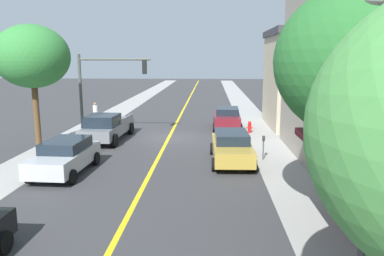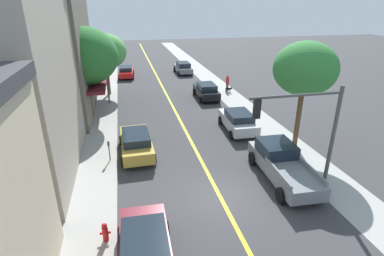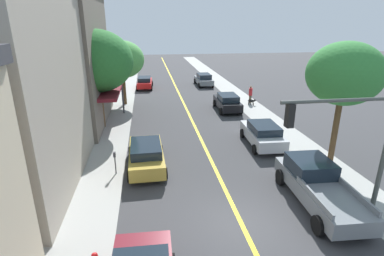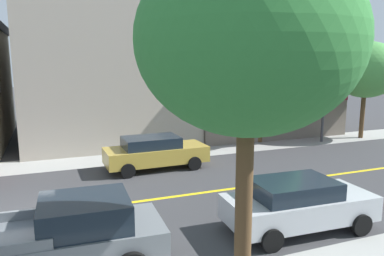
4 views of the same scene
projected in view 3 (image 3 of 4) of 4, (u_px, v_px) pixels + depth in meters
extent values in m
plane|color=#38383A|center=(241.00, 224.00, 12.49)|extent=(140.00, 140.00, 0.00)
cube|color=#9E9E99|center=(81.00, 239.00, 11.60)|extent=(2.63, 126.00, 0.01)
cube|color=#9E9E99|center=(381.00, 210.00, 13.38)|extent=(2.63, 126.00, 0.01)
cube|color=yellow|center=(241.00, 224.00, 12.49)|extent=(0.20, 126.00, 0.00)
cube|color=#665B51|center=(22.00, 63.00, 23.07)|extent=(11.84, 10.51, 9.95)
cube|color=maroon|center=(113.00, 89.00, 24.74)|extent=(1.35, 7.99, 0.24)
cylinder|color=brown|center=(334.00, 134.00, 17.03)|extent=(0.33, 0.33, 3.86)
ellipsoid|color=#337F38|center=(345.00, 74.00, 15.89)|extent=(3.96, 3.96, 3.37)
cylinder|color=brown|center=(101.00, 108.00, 23.57)|extent=(0.41, 0.41, 3.13)
ellipsoid|color=#286B2D|center=(96.00, 61.00, 22.36)|extent=(5.45, 5.45, 4.63)
cylinder|color=brown|center=(125.00, 90.00, 30.30)|extent=(0.29, 0.29, 2.89)
ellipsoid|color=#4C9947|center=(122.00, 59.00, 29.29)|extent=(4.25, 4.25, 3.61)
sphere|color=red|center=(94.00, 256.00, 9.74)|extent=(0.22, 0.22, 0.22)
cylinder|color=#4C4C51|center=(115.00, 165.00, 16.46)|extent=(0.07, 0.07, 1.02)
cube|color=#2D2D33|center=(114.00, 155.00, 16.24)|extent=(0.12, 0.18, 0.26)
cylinder|color=#474C47|center=(384.00, 156.00, 12.30)|extent=(0.20, 0.20, 5.50)
cylinder|color=#474C47|center=(341.00, 100.00, 11.17)|extent=(4.72, 0.14, 0.14)
cube|color=black|center=(290.00, 116.00, 11.06)|extent=(0.26, 0.32, 0.90)
sphere|color=red|center=(291.00, 108.00, 10.96)|extent=(0.20, 0.20, 0.20)
sphere|color=yellow|center=(290.00, 116.00, 11.06)|extent=(0.20, 0.20, 0.20)
sphere|color=green|center=(289.00, 123.00, 11.16)|extent=(0.20, 0.20, 0.20)
cylinder|color=#38383D|center=(121.00, 80.00, 26.71)|extent=(0.16, 0.16, 6.18)
ellipsoid|color=silver|center=(118.00, 42.00, 25.63)|extent=(0.70, 0.36, 0.24)
cube|color=red|center=(145.00, 83.00, 37.93)|extent=(1.94, 4.45, 0.64)
cube|color=#19232D|center=(144.00, 79.00, 37.53)|extent=(1.64, 2.43, 0.49)
cylinder|color=black|center=(139.00, 84.00, 39.30)|extent=(0.25, 0.65, 0.64)
cylinder|color=black|center=(152.00, 83.00, 39.47)|extent=(0.25, 0.65, 0.64)
cylinder|color=black|center=(137.00, 88.00, 36.60)|extent=(0.25, 0.65, 0.64)
cylinder|color=black|center=(151.00, 88.00, 36.76)|extent=(0.25, 0.65, 0.64)
cube|color=slate|center=(204.00, 80.00, 39.69)|extent=(1.90, 4.55, 0.65)
cube|color=#19232D|center=(204.00, 76.00, 39.27)|extent=(1.63, 2.48, 0.58)
cylinder|color=black|center=(195.00, 81.00, 41.03)|extent=(0.24, 0.65, 0.64)
cylinder|color=black|center=(208.00, 81.00, 41.32)|extent=(0.24, 0.65, 0.64)
cylinder|color=black|center=(199.00, 85.00, 38.27)|extent=(0.24, 0.65, 0.64)
cylinder|color=black|center=(213.00, 85.00, 38.56)|extent=(0.24, 0.65, 0.64)
cube|color=#B29338|center=(146.00, 156.00, 17.16)|extent=(1.99, 4.79, 0.73)
cube|color=#19232D|center=(146.00, 148.00, 16.73)|extent=(1.71, 2.60, 0.50)
cylinder|color=black|center=(131.00, 152.00, 18.58)|extent=(0.24, 0.65, 0.64)
cylinder|color=black|center=(161.00, 150.00, 18.88)|extent=(0.24, 0.65, 0.64)
cylinder|color=black|center=(129.00, 176.00, 15.67)|extent=(0.24, 0.65, 0.64)
cylinder|color=black|center=(165.00, 173.00, 15.98)|extent=(0.24, 0.65, 0.64)
cube|color=black|center=(227.00, 103.00, 28.39)|extent=(1.93, 4.50, 0.72)
cube|color=#19232D|center=(228.00, 97.00, 27.98)|extent=(1.67, 2.44, 0.52)
cylinder|color=black|center=(215.00, 103.00, 29.78)|extent=(0.23, 0.64, 0.64)
cylinder|color=black|center=(233.00, 103.00, 30.00)|extent=(0.23, 0.64, 0.64)
cylinder|color=black|center=(221.00, 111.00, 27.03)|extent=(0.23, 0.64, 0.64)
cylinder|color=black|center=(241.00, 111.00, 27.25)|extent=(0.23, 0.64, 0.64)
cube|color=#B7BABF|center=(262.00, 135.00, 20.31)|extent=(2.07, 4.55, 0.74)
cube|color=#19232D|center=(264.00, 128.00, 19.90)|extent=(1.76, 2.48, 0.49)
cylinder|color=black|center=(243.00, 133.00, 21.73)|extent=(0.25, 0.65, 0.64)
cylinder|color=black|center=(268.00, 132.00, 21.92)|extent=(0.25, 0.65, 0.64)
cylinder|color=black|center=(255.00, 149.00, 18.96)|extent=(0.25, 0.65, 0.64)
cylinder|color=black|center=(284.00, 148.00, 19.15)|extent=(0.25, 0.65, 0.64)
cube|color=slate|center=(319.00, 190.00, 13.56)|extent=(2.23, 5.83, 0.70)
cube|color=#19232D|center=(310.00, 166.00, 14.30)|extent=(1.91, 2.15, 0.69)
cube|color=slate|center=(314.00, 196.00, 12.24)|extent=(0.23, 2.99, 0.24)
cube|color=slate|center=(356.00, 193.00, 12.42)|extent=(0.23, 2.99, 0.24)
cylinder|color=black|center=(281.00, 177.00, 15.42)|extent=(0.31, 0.81, 0.80)
cylinder|color=black|center=(317.00, 175.00, 15.61)|extent=(0.31, 0.81, 0.80)
cylinder|color=black|center=(319.00, 225.00, 11.75)|extent=(0.31, 0.81, 0.80)
cylinder|color=black|center=(366.00, 222.00, 11.94)|extent=(0.31, 0.81, 0.80)
cylinder|color=brown|center=(250.00, 99.00, 30.99)|extent=(0.27, 0.27, 0.81)
cylinder|color=red|center=(251.00, 92.00, 30.73)|extent=(0.36, 0.36, 0.74)
sphere|color=#936B4C|center=(251.00, 87.00, 30.57)|extent=(0.23, 0.23, 0.23)
ellipsoid|color=black|center=(251.00, 101.00, 30.31)|extent=(0.71, 0.56, 0.29)
sphere|color=black|center=(255.00, 100.00, 30.16)|extent=(0.23, 0.23, 0.23)
cylinder|color=black|center=(253.00, 104.00, 30.33)|extent=(0.10, 0.10, 0.26)
cylinder|color=black|center=(249.00, 103.00, 30.47)|extent=(0.10, 0.10, 0.26)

